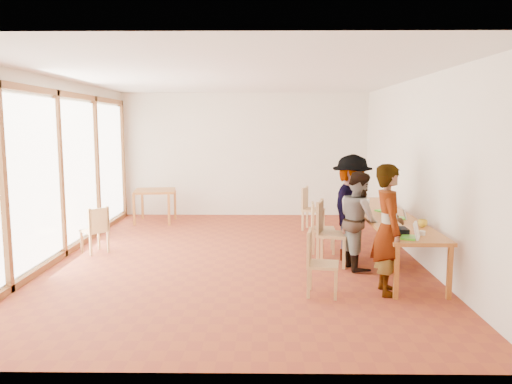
% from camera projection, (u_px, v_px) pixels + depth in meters
% --- Properties ---
extents(ground, '(8.00, 8.00, 0.00)m').
position_uv_depth(ground, '(237.00, 257.00, 8.48)').
color(ground, maroon).
rests_on(ground, ground).
extents(wall_back, '(6.00, 0.10, 3.00)m').
position_uv_depth(wall_back, '(245.00, 155.00, 12.24)').
color(wall_back, white).
rests_on(wall_back, ground).
extents(wall_front, '(6.00, 0.10, 3.00)m').
position_uv_depth(wall_front, '(212.00, 210.00, 4.31)').
color(wall_front, white).
rests_on(wall_front, ground).
extents(wall_right, '(0.10, 8.00, 3.00)m').
position_uv_depth(wall_right, '(417.00, 169.00, 8.24)').
color(wall_right, white).
rests_on(wall_right, ground).
extents(window_wall, '(0.10, 8.00, 3.00)m').
position_uv_depth(window_wall, '(59.00, 169.00, 8.32)').
color(window_wall, white).
rests_on(window_wall, ground).
extents(ceiling, '(6.00, 8.00, 0.04)m').
position_uv_depth(ceiling, '(236.00, 76.00, 8.07)').
color(ceiling, white).
rests_on(ceiling, wall_back).
extents(communal_table, '(0.80, 4.00, 0.75)m').
position_uv_depth(communal_table, '(387.00, 218.00, 8.26)').
color(communal_table, '#B76C28').
rests_on(communal_table, ground).
extents(side_table, '(0.90, 0.90, 0.75)m').
position_uv_depth(side_table, '(155.00, 193.00, 11.43)').
color(side_table, '#B76C28').
rests_on(side_table, ground).
extents(chair_near, '(0.46, 0.46, 0.46)m').
position_uv_depth(chair_near, '(316.00, 256.00, 6.53)').
color(chair_near, tan).
rests_on(chair_near, ground).
extents(chair_mid, '(0.59, 0.59, 0.55)m').
position_uv_depth(chair_mid, '(326.00, 226.00, 7.98)').
color(chair_mid, tan).
rests_on(chair_mid, ground).
extents(chair_far, '(0.43, 0.43, 0.46)m').
position_uv_depth(chair_far, '(318.00, 222.00, 8.73)').
color(chair_far, tan).
rests_on(chair_far, ground).
extents(chair_empty, '(0.54, 0.54, 0.49)m').
position_uv_depth(chair_empty, '(309.00, 204.00, 10.62)').
color(chair_empty, tan).
rests_on(chair_empty, ground).
extents(chair_spare, '(0.54, 0.54, 0.44)m').
position_uv_depth(chair_spare, '(97.00, 225.00, 8.64)').
color(chair_spare, tan).
rests_on(chair_spare, ground).
extents(person_near, '(0.42, 0.63, 1.73)m').
position_uv_depth(person_near, '(388.00, 229.00, 6.56)').
color(person_near, gray).
rests_on(person_near, ground).
extents(person_mid, '(0.69, 0.83, 1.53)m').
position_uv_depth(person_mid, '(359.00, 220.00, 7.74)').
color(person_mid, gray).
rests_on(person_mid, ground).
extents(person_far, '(1.05, 1.30, 1.75)m').
position_uv_depth(person_far, '(351.00, 208.00, 8.19)').
color(person_far, gray).
rests_on(person_far, ground).
extents(laptop_near, '(0.31, 0.33, 0.22)m').
position_uv_depth(laptop_near, '(412.00, 234.00, 6.52)').
color(laptop_near, '#5AD930').
rests_on(laptop_near, communal_table).
extents(laptop_mid, '(0.21, 0.23, 0.18)m').
position_uv_depth(laptop_mid, '(402.00, 216.00, 7.90)').
color(laptop_mid, '#5AD930').
rests_on(laptop_mid, communal_table).
extents(laptop_far, '(0.29, 0.30, 0.21)m').
position_uv_depth(laptop_far, '(385.00, 208.00, 8.56)').
color(laptop_far, '#5AD930').
rests_on(laptop_far, communal_table).
extents(yellow_mug, '(0.18, 0.18, 0.11)m').
position_uv_depth(yellow_mug, '(423.00, 223.00, 7.28)').
color(yellow_mug, gold).
rests_on(yellow_mug, communal_table).
extents(green_bottle, '(0.07, 0.07, 0.28)m').
position_uv_depth(green_bottle, '(384.00, 204.00, 8.45)').
color(green_bottle, '#21773C').
rests_on(green_bottle, communal_table).
extents(clear_glass, '(0.07, 0.07, 0.09)m').
position_uv_depth(clear_glass, '(368.00, 202.00, 9.39)').
color(clear_glass, silver).
rests_on(clear_glass, communal_table).
extents(condiment_cup, '(0.08, 0.08, 0.06)m').
position_uv_depth(condiment_cup, '(422.00, 233.00, 6.74)').
color(condiment_cup, white).
rests_on(condiment_cup, communal_table).
extents(pink_phone, '(0.05, 0.10, 0.01)m').
position_uv_depth(pink_phone, '(381.00, 202.00, 9.58)').
color(pink_phone, '#BD2A53').
rests_on(pink_phone, communal_table).
extents(black_pouch, '(0.16, 0.26, 0.09)m').
position_uv_depth(black_pouch, '(401.00, 231.00, 6.78)').
color(black_pouch, black).
rests_on(black_pouch, communal_table).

